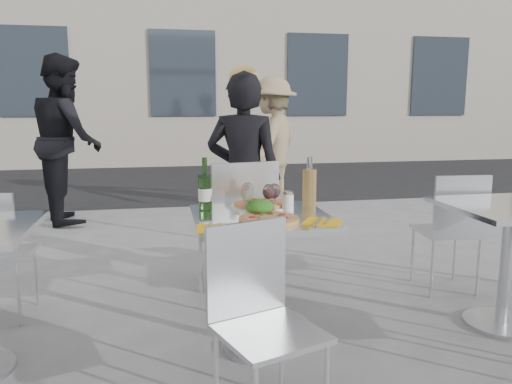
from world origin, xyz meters
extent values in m
plane|color=slate|center=(0.00, 0.00, 0.00)|extent=(80.00, 80.00, 0.00)
cube|color=black|center=(0.00, 6.50, 0.00)|extent=(24.00, 5.00, 0.00)
cylinder|color=#B7BABF|center=(0.00, 0.00, 0.01)|extent=(0.44, 0.44, 0.02)
cylinder|color=#B7BABF|center=(0.00, 0.00, 0.37)|extent=(0.07, 0.07, 0.72)
cube|color=silver|center=(0.00, 0.00, 0.73)|extent=(0.72, 0.72, 0.03)
cylinder|color=#B7BABF|center=(1.50, 0.00, 0.01)|extent=(0.44, 0.44, 0.02)
cylinder|color=#B7BABF|center=(1.50, 0.00, 0.37)|extent=(0.07, 0.07, 0.72)
cube|color=silver|center=(1.50, 0.00, 0.73)|extent=(0.72, 0.72, 0.03)
cylinder|color=silver|center=(0.11, 0.94, 0.24)|extent=(0.03, 0.03, 0.48)
cylinder|color=silver|center=(-0.26, 0.87, 0.24)|extent=(0.03, 0.03, 0.48)
cylinder|color=silver|center=(0.18, 0.57, 0.24)|extent=(0.03, 0.03, 0.48)
cylinder|color=silver|center=(-0.19, 0.50, 0.24)|extent=(0.03, 0.03, 0.48)
cube|color=silver|center=(-0.04, 0.72, 0.49)|extent=(0.52, 0.52, 0.03)
cube|color=silver|center=(0.00, 0.50, 0.74)|extent=(0.44, 0.11, 0.48)
cylinder|color=silver|center=(-0.31, -0.60, 0.20)|extent=(0.02, 0.02, 0.41)
cylinder|color=silver|center=(0.00, -0.49, 0.20)|extent=(0.02, 0.02, 0.41)
cube|color=silver|center=(-0.10, -0.70, 0.42)|extent=(0.49, 0.49, 0.02)
cube|color=silver|center=(-0.17, -0.52, 0.64)|extent=(0.37, 0.15, 0.41)
cylinder|color=silver|center=(-1.36, 0.86, 0.20)|extent=(0.02, 0.02, 0.40)
cylinder|color=silver|center=(-1.39, 0.54, 0.20)|extent=(0.02, 0.02, 0.40)
cylinder|color=silver|center=(1.67, 0.79, 0.21)|extent=(0.02, 0.02, 0.42)
cylinder|color=silver|center=(1.34, 0.82, 0.21)|extent=(0.02, 0.02, 0.42)
cylinder|color=silver|center=(1.64, 0.45, 0.21)|extent=(0.02, 0.02, 0.42)
cylinder|color=silver|center=(1.31, 0.48, 0.21)|extent=(0.02, 0.02, 0.42)
cube|color=silver|center=(1.49, 0.63, 0.43)|extent=(0.43, 0.43, 0.02)
cube|color=silver|center=(1.47, 0.44, 0.65)|extent=(0.39, 0.06, 0.42)
imported|color=black|center=(0.10, 1.14, 0.79)|extent=(0.67, 0.57, 1.57)
imported|color=black|center=(-1.56, 3.45, 0.94)|extent=(0.94, 1.08, 1.89)
imported|color=#907D5D|center=(0.90, 3.71, 0.84)|extent=(1.12, 1.25, 1.69)
cylinder|color=tan|center=(0.01, -0.14, 0.76)|extent=(0.31, 0.31, 0.02)
cylinder|color=beige|center=(0.01, -0.14, 0.77)|extent=(0.27, 0.27, 0.00)
cylinder|color=white|center=(0.03, 0.21, 0.76)|extent=(0.33, 0.33, 0.01)
cylinder|color=tan|center=(0.03, 0.21, 0.77)|extent=(0.29, 0.29, 0.02)
cylinder|color=beige|center=(0.03, 0.21, 0.78)|extent=(0.26, 0.26, 0.00)
cylinder|color=white|center=(-0.01, 0.00, 0.76)|extent=(0.22, 0.22, 0.01)
ellipsoid|color=#196118|center=(-0.01, 0.00, 0.80)|extent=(0.15, 0.15, 0.08)
sphere|color=#B21914|center=(0.03, 0.02, 0.81)|extent=(0.03, 0.03, 0.03)
cylinder|color=#2A5620|center=(-0.28, 0.18, 0.85)|extent=(0.07, 0.07, 0.20)
cone|color=#2A5620|center=(-0.28, 0.18, 0.95)|extent=(0.07, 0.07, 0.03)
cylinder|color=#2A5620|center=(-0.28, 0.18, 0.99)|extent=(0.03, 0.03, 0.10)
cylinder|color=silver|center=(-0.28, 0.18, 0.84)|extent=(0.07, 0.08, 0.07)
cylinder|color=tan|center=(0.31, 0.15, 0.86)|extent=(0.08, 0.08, 0.22)
cylinder|color=white|center=(0.31, 0.15, 1.00)|extent=(0.03, 0.03, 0.08)
cylinder|color=white|center=(0.17, 0.10, 0.80)|extent=(0.06, 0.06, 0.09)
cylinder|color=silver|center=(0.17, 0.10, 0.85)|extent=(0.06, 0.06, 0.02)
cylinder|color=white|center=(-0.07, 0.04, 0.75)|extent=(0.06, 0.06, 0.00)
cylinder|color=white|center=(-0.07, 0.04, 0.80)|extent=(0.01, 0.01, 0.09)
ellipsoid|color=white|center=(-0.07, 0.04, 0.86)|extent=(0.07, 0.07, 0.08)
ellipsoid|color=beige|center=(-0.07, 0.04, 0.85)|extent=(0.05, 0.05, 0.05)
cylinder|color=white|center=(-0.05, 0.14, 0.75)|extent=(0.06, 0.06, 0.00)
cylinder|color=white|center=(-0.05, 0.14, 0.80)|extent=(0.01, 0.01, 0.09)
ellipsoid|color=white|center=(-0.05, 0.14, 0.86)|extent=(0.07, 0.07, 0.08)
ellipsoid|color=beige|center=(-0.05, 0.14, 0.85)|extent=(0.05, 0.05, 0.05)
cylinder|color=white|center=(0.05, 0.06, 0.75)|extent=(0.06, 0.06, 0.00)
cylinder|color=white|center=(0.05, 0.06, 0.80)|extent=(0.01, 0.01, 0.09)
ellipsoid|color=white|center=(0.05, 0.06, 0.86)|extent=(0.07, 0.07, 0.08)
ellipsoid|color=#470A12|center=(0.05, 0.06, 0.85)|extent=(0.05, 0.05, 0.05)
cylinder|color=white|center=(0.09, 0.08, 0.75)|extent=(0.06, 0.06, 0.00)
cylinder|color=white|center=(0.09, 0.08, 0.80)|extent=(0.01, 0.01, 0.09)
ellipsoid|color=white|center=(0.09, 0.08, 0.86)|extent=(0.07, 0.07, 0.08)
ellipsoid|color=#470A12|center=(0.09, 0.08, 0.85)|extent=(0.05, 0.05, 0.05)
cube|color=yellow|center=(-0.27, -0.25, 0.75)|extent=(0.19, 0.19, 0.00)
cube|color=#B7BABF|center=(-0.29, -0.25, 0.76)|extent=(0.02, 0.20, 0.00)
cube|color=#B7BABF|center=(-0.24, -0.25, 0.76)|extent=(0.02, 0.18, 0.00)
cube|color=yellow|center=(0.27, -0.21, 0.75)|extent=(0.25, 0.25, 0.00)
cube|color=#B7BABF|center=(0.25, -0.21, 0.76)|extent=(0.11, 0.18, 0.00)
cube|color=#B7BABF|center=(0.30, -0.21, 0.76)|extent=(0.10, 0.16, 0.00)
camera|label=1|loc=(-0.51, -2.54, 1.33)|focal=35.00mm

